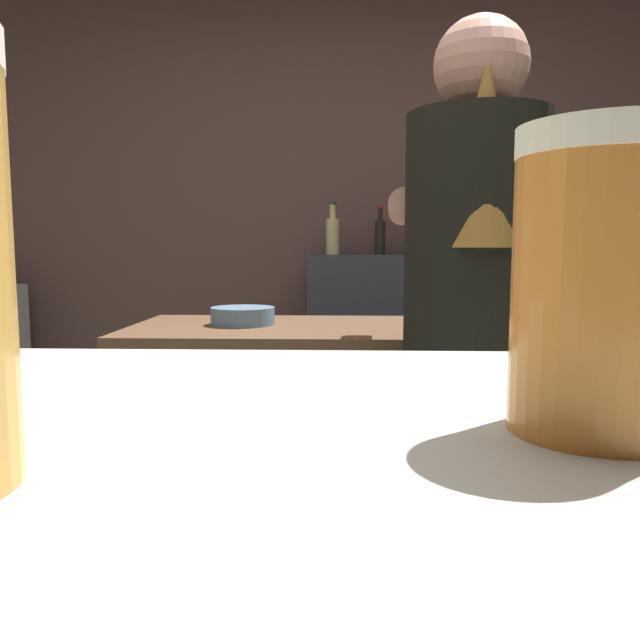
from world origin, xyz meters
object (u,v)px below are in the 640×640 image
mixing_bowl (243,316)px  pint_glass_far (603,283)px  bottle_hot_sauce (414,238)px  chefs_knife (540,327)px  bottle_olive_oil (380,236)px  knife_block (618,291)px  bottle_vinegar (333,234)px  bartender (474,324)px  bottle_soy (433,234)px

mixing_bowl → pint_glass_far: size_ratio=1.59×
bottle_hot_sauce → pint_glass_far: bearing=-94.6°
mixing_bowl → pint_glass_far: (0.43, -1.73, 0.20)m
chefs_knife → bottle_olive_oil: (-0.41, 1.30, 0.30)m
knife_block → chefs_knife: 0.33m
chefs_knife → bottle_vinegar: bottle_vinegar is taller
chefs_knife → bottle_olive_oil: size_ratio=0.99×
chefs_knife → pint_glass_far: (-0.48, -1.67, 0.23)m
chefs_knife → pint_glass_far: bearing=-124.4°
bartender → bottle_soy: bearing=-0.5°
chefs_knife → pint_glass_far: pint_glass_far is taller
mixing_bowl → bottle_soy: bearing=58.4°
bottle_hot_sauce → bottle_soy: bearing=40.9°
bottle_hot_sauce → bottle_vinegar: bearing=179.8°
bartender → bottle_hot_sauce: bartender is taller
bottle_vinegar → bottle_soy: bearing=10.1°
mixing_bowl → bottle_hot_sauce: bottle_hot_sauce is taller
bottle_vinegar → bottle_hot_sauce: bottle_vinegar is taller
knife_block → bottle_vinegar: size_ratio=1.10×
mixing_bowl → bottle_vinegar: bearing=77.2°
bartender → pint_glass_far: (-0.20, -1.26, 0.17)m
bartender → pint_glass_far: 1.29m
pint_glass_far → bottle_vinegar: bearing=93.3°
bartender → bottle_vinegar: (-0.37, 1.64, 0.25)m
chefs_knife → bottle_soy: bottle_soy is taller
knife_block → bottle_hot_sauce: (-0.53, 1.10, 0.18)m
mixing_bowl → bottle_vinegar: size_ratio=0.79×
mixing_bowl → bottle_soy: 1.50m
pint_glass_far → bottle_vinegar: (-0.17, 2.90, 0.08)m
bottle_soy → bottle_hot_sauce: size_ratio=1.27×
knife_block → bottle_olive_oil: (-0.70, 1.17, 0.20)m
bartender → bottle_olive_oil: (-0.13, 1.71, 0.24)m
knife_block → bottle_hot_sauce: bottle_hot_sauce is taller
pint_glass_far → chefs_knife: bearing=73.8°
pint_glass_far → bottle_hot_sauce: (0.23, 2.90, 0.06)m
pint_glass_far → bottle_olive_oil: size_ratio=0.53×
knife_block → mixing_bowl: size_ratio=1.38×
bottle_hot_sauce → bartender: bearing=-91.0°
chefs_knife → bottle_hot_sauce: size_ratio=1.16×
knife_block → bottle_olive_oil: bottle_olive_oil is taller
bartender → bottle_vinegar: size_ratio=6.58×
knife_block → bottle_vinegar: bottle_vinegar is taller
bartender → mixing_bowl: size_ratio=8.31×
bottle_hot_sauce → knife_block: bearing=-64.1°
bartender → pint_glass_far: bearing=174.7°
chefs_knife → bottle_soy: 1.37m
bottle_hot_sauce → chefs_knife: bearing=-78.5°
knife_block → bottle_soy: size_ratio=1.07×
bottle_vinegar → bottle_hot_sauce: (0.40, -0.00, -0.02)m
knife_block → bottle_soy: bottle_soy is taller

